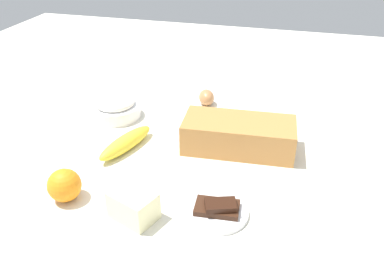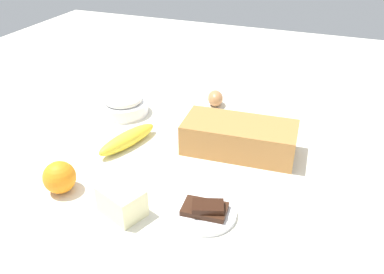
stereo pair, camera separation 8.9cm
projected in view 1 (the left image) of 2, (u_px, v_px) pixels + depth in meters
ground_plane at (192, 154)px, 1.04m from camera, size 2.40×2.40×0.02m
loaf_pan at (239, 134)px, 1.02m from camera, size 0.29×0.15×0.08m
flour_bowl at (115, 107)px, 1.18m from camera, size 0.14×0.14×0.07m
banana at (126, 142)px, 1.03m from camera, size 0.10×0.19×0.04m
orange_fruit at (64, 185)px, 0.84m from camera, size 0.07×0.07×0.07m
butter_block at (133, 206)px, 0.80m from camera, size 0.11×0.09×0.06m
egg_near_butter at (206, 97)px, 1.25m from camera, size 0.07×0.08×0.05m
chocolate_plate at (217, 210)px, 0.82m from camera, size 0.13×0.13×0.03m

